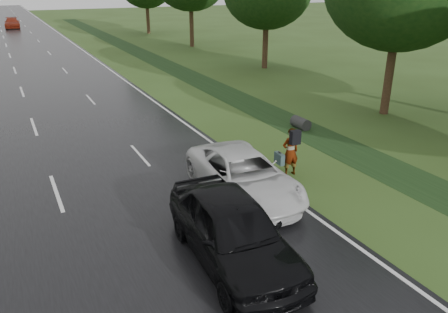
% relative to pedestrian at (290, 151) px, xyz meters
% --- Properties ---
extents(road, '(14.00, 180.00, 0.04)m').
position_rel_pedestrian_xyz_m(road, '(-7.85, 39.26, -0.91)').
color(road, black).
rests_on(road, ground).
extents(edge_stripe_east, '(0.12, 180.00, 0.01)m').
position_rel_pedestrian_xyz_m(edge_stripe_east, '(-1.10, 39.26, -0.89)').
color(edge_stripe_east, silver).
rests_on(edge_stripe_east, road).
extents(center_line, '(0.12, 180.00, 0.01)m').
position_rel_pedestrian_xyz_m(center_line, '(-7.85, 39.26, -0.89)').
color(center_line, silver).
rests_on(center_line, road).
extents(drainage_ditch, '(2.20, 120.00, 0.56)m').
position_rel_pedestrian_xyz_m(drainage_ditch, '(3.65, 12.97, -0.89)').
color(drainage_ditch, black).
rests_on(drainage_ditch, ground).
extents(pedestrian, '(0.82, 0.77, 1.80)m').
position_rel_pedestrian_xyz_m(pedestrian, '(0.00, 0.00, 0.00)').
color(pedestrian, '#A5998C').
rests_on(pedestrian, ground).
extents(white_pickup, '(2.75, 5.39, 1.46)m').
position_rel_pedestrian_xyz_m(white_pickup, '(-2.35, -0.74, -0.16)').
color(white_pickup, silver).
rests_on(white_pickup, road).
extents(dark_sedan, '(2.34, 5.23, 1.75)m').
position_rel_pedestrian_xyz_m(dark_sedan, '(-4.35, -3.74, -0.02)').
color(dark_sedan, black).
rests_on(dark_sedan, road).
extents(far_car_red, '(2.31, 5.07, 1.44)m').
position_rel_pedestrian_xyz_m(far_car_red, '(-6.18, 61.84, -0.17)').
color(far_car_red, maroon).
rests_on(far_car_red, road).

